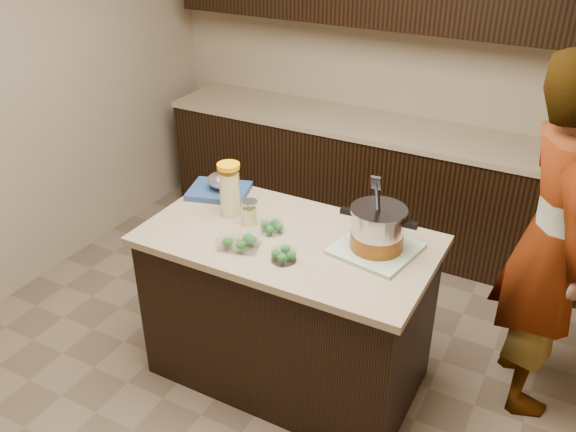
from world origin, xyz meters
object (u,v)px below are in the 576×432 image
object	(u,v)px
island	(288,308)
person	(552,241)
lemonade_pitcher	(230,191)
stock_pot	(377,231)

from	to	relation	value
island	person	bearing A→B (deg)	23.90
lemonade_pitcher	person	world-z (taller)	person
island	person	world-z (taller)	person
island	person	xyz separation A→B (m)	(1.17, 0.52, 0.48)
island	person	size ratio (longest dim) A/B	0.78
lemonade_pitcher	person	bearing A→B (deg)	16.25
island	lemonade_pitcher	size ratio (longest dim) A/B	5.09
island	stock_pot	bearing A→B (deg)	11.62
person	lemonade_pitcher	bearing A→B (deg)	85.09
island	lemonade_pitcher	bearing A→B (deg)	170.17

